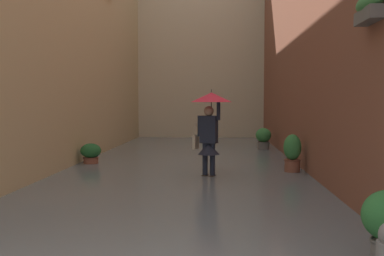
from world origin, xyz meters
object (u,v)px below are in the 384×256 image
potted_plant_mid_left (263,138)px  potted_plant_far_right (91,153)px  person_wading (210,118)px  potted_plant_near_left (292,154)px

potted_plant_mid_left → potted_plant_far_right: size_ratio=1.33×
person_wading → potted_plant_far_right: bearing=-29.6°
potted_plant_mid_left → person_wading: bearing=73.2°
potted_plant_near_left → potted_plant_far_right: size_ratio=1.56×
person_wading → potted_plant_mid_left: 6.32m
potted_plant_mid_left → potted_plant_far_right: (5.14, 4.09, -0.11)m
potted_plant_near_left → potted_plant_mid_left: 5.27m
potted_plant_near_left → potted_plant_mid_left: size_ratio=1.18×
potted_plant_near_left → potted_plant_far_right: 5.45m
person_wading → potted_plant_near_left: person_wading is taller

